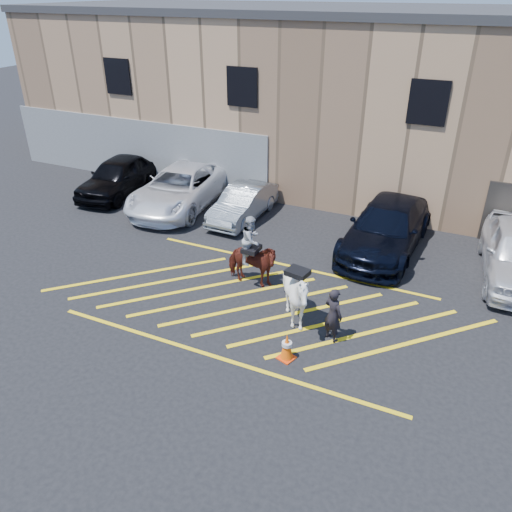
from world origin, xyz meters
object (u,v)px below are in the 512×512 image
at_px(traffic_cone, 287,346).
at_px(car_blue_suv, 387,227).
at_px(saddled_white, 297,295).
at_px(car_white_pickup, 180,188).
at_px(car_silver_sedan, 243,203).
at_px(mounted_bay, 251,258).
at_px(handler, 333,315).
at_px(car_black_suv, 118,176).

bearing_deg(traffic_cone, car_blue_suv, 82.16).
distance_m(car_blue_suv, saddled_white, 5.57).
relative_size(car_white_pickup, traffic_cone, 7.85).
xyz_separation_m(car_white_pickup, car_silver_sedan, (2.89, -0.04, -0.16)).
relative_size(car_white_pickup, saddled_white, 3.05).
height_order(car_blue_suv, mounted_bay, mounted_bay).
xyz_separation_m(car_blue_suv, traffic_cone, (-0.95, -6.87, -0.45)).
distance_m(handler, traffic_cone, 1.48).
relative_size(car_blue_suv, mounted_bay, 2.46).
distance_m(car_white_pickup, traffic_cone, 10.38).
bearing_deg(car_blue_suv, handler, -88.60).
xyz_separation_m(car_silver_sedan, handler, (5.41, -5.90, 0.13)).
relative_size(car_black_suv, traffic_cone, 6.39).
height_order(handler, traffic_cone, handler).
relative_size(car_white_pickup, handler, 3.76).
bearing_deg(car_blue_suv, car_silver_sedan, -179.22).
xyz_separation_m(car_black_suv, saddled_white, (10.43, -5.80, 0.12)).
bearing_deg(car_white_pickup, mounted_bay, -45.10).
xyz_separation_m(car_white_pickup, handler, (8.30, -5.94, -0.03)).
height_order(mounted_bay, saddled_white, mounted_bay).
bearing_deg(handler, car_blue_suv, -64.50).
bearing_deg(car_white_pickup, car_blue_suv, -7.28).
height_order(car_white_pickup, saddled_white, saddled_white).
bearing_deg(car_silver_sedan, car_blue_suv, -0.98).
distance_m(car_black_suv, car_blue_suv, 11.69).
bearing_deg(car_white_pickup, handler, -41.04).
relative_size(car_silver_sedan, traffic_cone, 5.29).
distance_m(car_black_suv, handler, 13.00).
bearing_deg(mounted_bay, car_blue_suv, 52.16).
xyz_separation_m(car_black_suv, car_silver_sedan, (6.11, -0.14, -0.16)).
height_order(mounted_bay, traffic_cone, mounted_bay).
height_order(car_black_suv, mounted_bay, mounted_bay).
height_order(car_black_suv, car_blue_suv, car_blue_suv).
height_order(car_silver_sedan, handler, handler).
bearing_deg(car_white_pickup, traffic_cone, -48.95).
relative_size(car_black_suv, car_white_pickup, 0.81).
height_order(car_white_pickup, handler, car_white_pickup).
bearing_deg(car_silver_sedan, handler, -46.08).
bearing_deg(traffic_cone, car_white_pickup, 136.51).
bearing_deg(handler, car_white_pickup, -8.34).
height_order(car_silver_sedan, car_blue_suv, car_blue_suv).
relative_size(car_black_suv, handler, 3.06).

